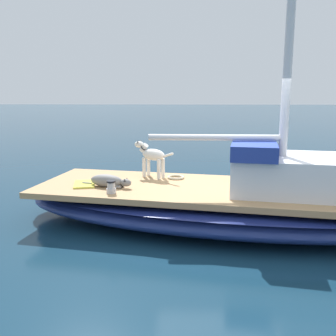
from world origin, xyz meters
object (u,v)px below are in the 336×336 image
(dog_grey, at_px, (108,181))
(coiled_rope, at_px, (176,177))
(sailboat_main, at_px, (225,206))
(dog_white, at_px, (152,156))
(deck_winch, at_px, (111,187))
(deck_towel, at_px, (85,184))

(dog_grey, distance_m, coiled_rope, 1.36)
(sailboat_main, distance_m, coiled_rope, 1.19)
(dog_grey, bearing_deg, coiled_rope, 121.18)
(dog_white, bearing_deg, sailboat_main, 58.18)
(dog_white, xyz_separation_m, deck_winch, (1.22, -0.57, -0.32))
(dog_grey, height_order, coiled_rope, dog_grey)
(dog_white, xyz_separation_m, coiled_rope, (0.11, 0.47, -0.40))
(deck_winch, relative_size, coiled_rope, 0.65)
(dog_white, bearing_deg, deck_towel, -59.07)
(sailboat_main, relative_size, deck_towel, 13.51)
(dog_white, relative_size, deck_winch, 3.90)
(dog_grey, relative_size, dog_white, 1.14)
(deck_winch, bearing_deg, deck_towel, -132.56)
(deck_winch, relative_size, deck_towel, 0.38)
(deck_winch, height_order, deck_towel, deck_winch)
(sailboat_main, bearing_deg, dog_grey, -90.76)
(sailboat_main, distance_m, deck_towel, 2.52)
(sailboat_main, height_order, deck_towel, deck_towel)
(dog_grey, relative_size, deck_towel, 1.67)
(dog_grey, xyz_separation_m, deck_winch, (0.41, 0.12, -0.01))
(dog_grey, bearing_deg, sailboat_main, 89.24)
(dog_white, distance_m, deck_towel, 1.40)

